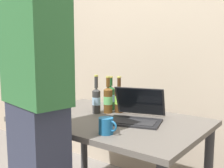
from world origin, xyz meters
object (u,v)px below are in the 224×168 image
at_px(beer_bottle_dark, 108,99).
at_px(person_figure, 37,104).
at_px(beer_bottle_green, 111,97).
at_px(laptop, 136,113).
at_px(beer_bottle_amber, 119,99).
at_px(beer_bottle_brown, 96,99).
at_px(coffee_mug, 106,126).

relative_size(beer_bottle_dark, person_figure, 0.15).
relative_size(beer_bottle_dark, beer_bottle_green, 1.05).
distance_m(laptop, beer_bottle_amber, 0.27).
height_order(beer_bottle_brown, beer_bottle_green, beer_bottle_brown).
bearing_deg(beer_bottle_brown, laptop, 0.37).
xyz_separation_m(beer_bottle_dark, coffee_mug, (0.31, -0.42, -0.06)).
bearing_deg(beer_bottle_amber, laptop, -27.75).
bearing_deg(person_figure, beer_bottle_green, 96.40).
relative_size(laptop, coffee_mug, 3.59).
xyz_separation_m(laptop, coffee_mug, (0.02, -0.36, -0.00)).
height_order(beer_bottle_dark, beer_bottle_green, beer_bottle_dark).
distance_m(beer_bottle_brown, beer_bottle_green, 0.17).
distance_m(beer_bottle_amber, person_figure, 0.77).
xyz_separation_m(beer_bottle_green, coffee_mug, (0.36, -0.52, -0.06)).
bearing_deg(beer_bottle_dark, person_figure, -87.08).
distance_m(beer_bottle_green, coffee_mug, 0.64).
xyz_separation_m(beer_bottle_amber, person_figure, (-0.02, -0.77, 0.09)).
height_order(beer_bottle_dark, beer_bottle_brown, beer_bottle_brown).
height_order(person_figure, coffee_mug, person_figure).
xyz_separation_m(person_figure, coffee_mug, (0.27, 0.29, -0.14)).
distance_m(laptop, coffee_mug, 0.36).
bearing_deg(beer_bottle_dark, beer_bottle_green, 117.27).
height_order(beer_bottle_amber, coffee_mug, beer_bottle_amber).
bearing_deg(beer_bottle_dark, beer_bottle_amber, 47.72).
distance_m(laptop, beer_bottle_dark, 0.30).
bearing_deg(person_figure, coffee_mug, 46.47).
xyz_separation_m(beer_bottle_dark, person_figure, (0.04, -0.70, 0.08)).
height_order(beer_bottle_amber, person_figure, person_figure).
relative_size(beer_bottle_dark, coffee_mug, 2.33).
relative_size(laptop, beer_bottle_green, 1.62).
xyz_separation_m(beer_bottle_green, person_figure, (0.09, -0.81, 0.09)).
distance_m(beer_bottle_brown, person_figure, 0.66).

